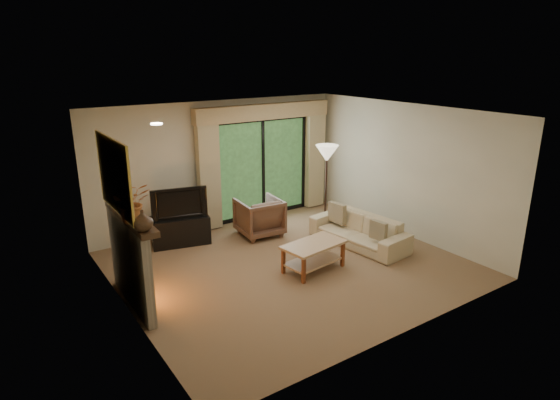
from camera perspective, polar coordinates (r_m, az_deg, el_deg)
floor at (r=8.14m, az=1.20°, el=-7.93°), size 5.50×5.50×0.00m
ceiling at (r=7.41m, az=1.32°, el=10.54°), size 5.50×5.50×0.00m
wall_back at (r=9.75m, az=-7.29°, el=4.35°), size 5.00×0.00×5.00m
wall_front at (r=5.93m, az=15.41°, el=-4.92°), size 5.00×0.00×5.00m
wall_left at (r=6.56m, az=-18.78°, el=-3.06°), size 0.00×5.00×5.00m
wall_right at (r=9.48m, az=14.97°, el=3.52°), size 0.00×5.00×5.00m
fireplace at (r=6.99m, az=-17.80°, el=-7.11°), size 0.24×1.70×1.37m
mirror at (r=6.57m, az=-19.52°, el=2.84°), size 0.07×1.45×1.02m
sliding_door at (r=10.23m, az=-2.12°, el=3.96°), size 2.26×0.10×2.16m
curtain_left at (r=9.49m, az=-8.71°, el=3.30°), size 0.45×0.18×2.35m
curtain_right at (r=10.88m, az=4.24°, el=5.29°), size 0.45×0.18×2.35m
cornice at (r=9.94m, az=-1.92°, el=10.71°), size 3.20×0.24×0.32m
media_console at (r=9.11m, az=-12.05°, el=-3.64°), size 1.16×0.72×0.54m
tv at (r=8.93m, az=-12.28°, el=-0.24°), size 1.03×0.37×0.59m
armchair at (r=9.32m, az=-2.54°, el=-2.06°), size 0.88×0.90×0.76m
sofa at (r=8.99m, az=9.57°, el=-3.69°), size 0.96×2.01×0.57m
pillow_near at (r=8.51m, az=11.90°, el=-3.65°), size 0.13×0.35×0.34m
pillow_far at (r=9.26m, az=6.97°, el=-1.57°), size 0.14×0.40×0.39m
coffee_table at (r=7.90m, az=4.11°, el=-6.89°), size 1.13×0.72×0.48m
floor_lamp at (r=9.66m, az=5.62°, el=1.62°), size 0.50×0.50×1.73m
vase at (r=6.07m, az=-16.41°, el=-2.41°), size 0.29×0.29×0.27m
branches at (r=6.40m, az=-17.65°, el=-0.26°), size 0.53×0.48×0.53m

